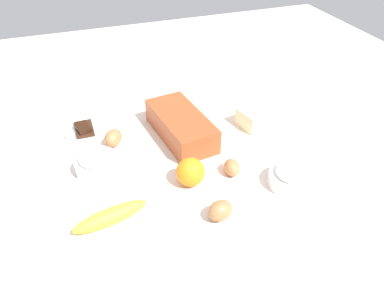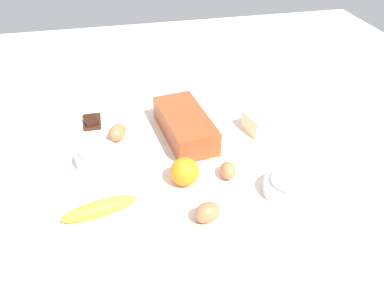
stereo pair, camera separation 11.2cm
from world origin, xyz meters
name	(u,v)px [view 1 (the left image)]	position (x,y,z in m)	size (l,w,h in m)	color
ground_plane	(192,157)	(0.00, 0.00, -0.01)	(2.40, 2.40, 0.02)	beige
loaf_pan	(182,125)	(-0.10, 0.00, 0.04)	(0.29, 0.17, 0.08)	#9E4723
flour_bowl	(291,177)	(0.21, 0.21, 0.03)	(0.12, 0.12, 0.06)	white
sugar_bowl	(97,162)	(-0.02, -0.28, 0.03)	(0.13, 0.13, 0.06)	white
banana	(111,216)	(0.19, -0.28, 0.02)	(0.19, 0.04, 0.04)	yellow
orange_fruit	(190,172)	(0.12, -0.05, 0.04)	(0.08, 0.08, 0.08)	orange
butter_block	(251,119)	(-0.08, 0.23, 0.03)	(0.09, 0.06, 0.06)	#F4EDB2
egg_near_butter	(220,210)	(0.26, -0.02, 0.03)	(0.05, 0.05, 0.07)	#A36E42
egg_beside_bowl	(232,167)	(0.12, 0.08, 0.02)	(0.04, 0.04, 0.06)	#AC7446
egg_loose	(113,138)	(-0.13, -0.21, 0.03)	(0.05, 0.05, 0.07)	#A67044
chocolate_plate	(84,131)	(-0.22, -0.29, 0.01)	(0.13, 0.13, 0.03)	white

